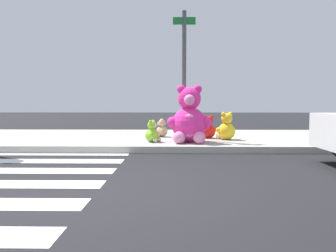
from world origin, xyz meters
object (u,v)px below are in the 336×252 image
(plush_lime, at_px, (153,133))
(plush_yellow, at_px, (226,129))
(sign_pole, at_px, (184,72))
(plush_tan, at_px, (161,130))
(plush_pink_large, at_px, (189,119))
(plush_red, at_px, (208,129))

(plush_lime, bearing_deg, plush_yellow, 17.22)
(plush_lime, relative_size, plush_yellow, 0.75)
(sign_pole, relative_size, plush_tan, 6.48)
(plush_pink_large, xyz_separation_m, plush_lime, (-0.87, 0.04, -0.33))
(sign_pole, height_order, plush_tan, sign_pole)
(plush_tan, bearing_deg, sign_pole, -48.10)
(plush_yellow, xyz_separation_m, plush_tan, (-1.67, 0.65, -0.08))
(plush_pink_large, height_order, plush_yellow, plush_pink_large)
(plush_tan, bearing_deg, plush_red, -14.63)
(plush_red, distance_m, plush_tan, 1.28)
(plush_pink_large, relative_size, plush_red, 2.23)
(plush_pink_large, relative_size, plush_tan, 2.74)
(plush_lime, distance_m, plush_yellow, 1.92)
(plush_yellow, bearing_deg, plush_tan, 158.82)
(sign_pole, relative_size, plush_pink_large, 2.36)
(sign_pole, relative_size, plush_red, 5.27)
(sign_pole, height_order, plush_pink_large, sign_pole)
(plush_pink_large, bearing_deg, plush_lime, 177.52)
(plush_tan, bearing_deg, plush_lime, -97.79)
(plush_lime, bearing_deg, plush_tan, 82.21)
(plush_tan, bearing_deg, plush_pink_large, -60.66)
(sign_pole, distance_m, plush_tan, 1.74)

